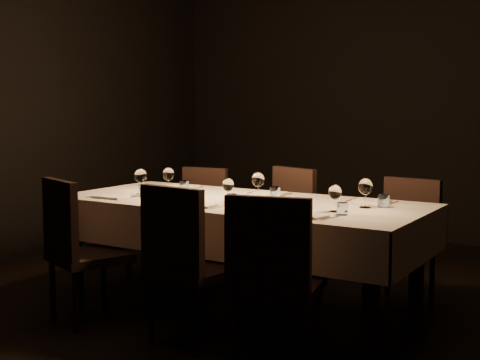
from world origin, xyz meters
The scene contains 14 objects.
room centered at (0.00, 0.00, 1.50)m, with size 5.01×6.01×3.01m.
dining_table centered at (0.00, 0.00, 0.69)m, with size 2.52×1.12×0.76m.
chair_near_left centered at (-0.75, -0.79, 0.52)m, with size 0.58×0.58×0.94m.
place_setting_near_left centered at (-0.77, -0.22, 0.84)m, with size 0.34×0.41×0.19m.
chair_near_center centered at (0.09, -0.76, 0.52)m, with size 0.50×0.50×0.95m.
place_setting_near_center centered at (-0.01, -0.22, 0.82)m, with size 0.29×0.39×0.16m.
chair_near_right centered at (0.70, -0.81, 0.52)m, with size 0.54×0.54×0.95m.
place_setting_near_right centered at (0.76, -0.22, 0.83)m, with size 0.31×0.39×0.17m.
chair_far_left centered at (-0.87, 0.76, 0.49)m, with size 0.46×0.46×0.87m.
place_setting_far_left centered at (-0.70, 0.22, 0.83)m, with size 0.34×0.40×0.18m.
chair_far_center centered at (-0.05, 0.76, 0.51)m, with size 0.55×0.55×0.92m.
place_setting_far_center centered at (0.08, 0.22, 0.83)m, with size 0.34×0.41×0.18m.
chair_far_right centered at (0.92, 0.74, 0.49)m, with size 0.48×0.48×0.89m.
place_setting_far_right centered at (0.86, 0.22, 0.84)m, with size 0.34×0.41×0.19m.
Camera 1 is at (2.36, -3.84, 1.41)m, focal length 50.00 mm.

